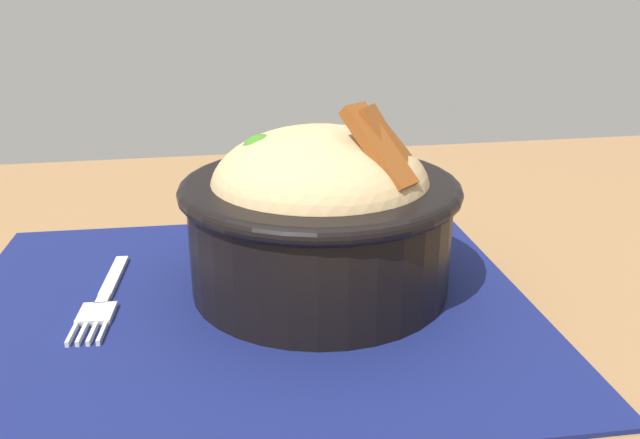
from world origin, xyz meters
TOP-DOWN VIEW (x-y plane):
  - table at (0.00, 0.00)m, footprint 1.15×0.82m
  - placemat at (0.04, 0.00)m, footprint 0.39×0.33m
  - bowl at (-0.02, -0.02)m, footprint 0.19×0.19m
  - fork at (0.13, -0.02)m, footprint 0.03×0.13m

SIDE VIEW (x-z plane):
  - table at x=0.00m, z-range 0.28..1.00m
  - placemat at x=0.04m, z-range 0.71..0.72m
  - fork at x=0.13m, z-range 0.72..0.72m
  - bowl at x=-0.02m, z-range 0.71..0.84m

